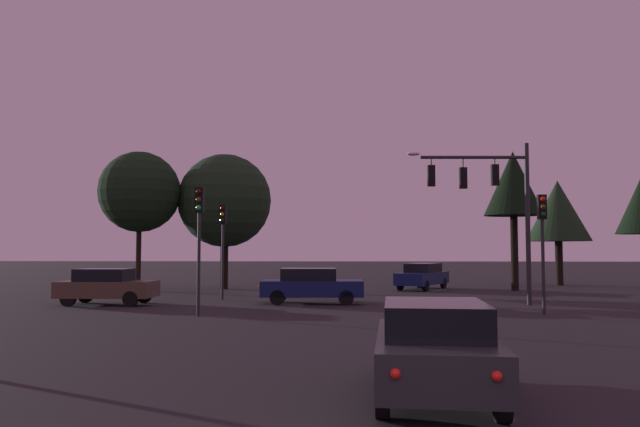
% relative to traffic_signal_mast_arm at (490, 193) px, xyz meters
% --- Properties ---
extents(ground_plane, '(168.00, 168.00, 0.00)m').
position_rel_traffic_signal_mast_arm_xyz_m(ground_plane, '(-5.31, 4.27, -4.73)').
color(ground_plane, black).
rests_on(ground_plane, ground).
extents(traffic_signal_mast_arm, '(5.20, 0.52, 6.86)m').
position_rel_traffic_signal_mast_arm_xyz_m(traffic_signal_mast_arm, '(0.00, 0.00, 0.00)').
color(traffic_signal_mast_arm, '#232326').
rests_on(traffic_signal_mast_arm, ground).
extents(traffic_light_corner_left, '(0.30, 0.35, 4.54)m').
position_rel_traffic_signal_mast_arm_xyz_m(traffic_light_corner_left, '(-11.34, -4.67, -1.52)').
color(traffic_light_corner_left, '#232326').
rests_on(traffic_light_corner_left, ground).
extents(traffic_light_corner_right, '(0.33, 0.37, 4.41)m').
position_rel_traffic_signal_mast_arm_xyz_m(traffic_light_corner_right, '(-11.87, 2.09, -1.61)').
color(traffic_light_corner_right, '#232326').
rests_on(traffic_light_corner_right, ground).
extents(traffic_light_median, '(0.31, 0.35, 4.34)m').
position_rel_traffic_signal_mast_arm_xyz_m(traffic_light_median, '(1.00, -3.55, -1.66)').
color(traffic_light_median, '#232326').
rests_on(traffic_light_median, ground).
extents(car_nearside_lane, '(2.12, 4.14, 1.52)m').
position_rel_traffic_signal_mast_arm_xyz_m(car_nearside_lane, '(-4.78, -15.99, -3.94)').
color(car_nearside_lane, '#232328').
rests_on(car_nearside_lane, ground).
extents(car_crossing_left, '(4.50, 2.04, 1.52)m').
position_rel_traffic_signal_mast_arm_xyz_m(car_crossing_left, '(-7.65, 0.42, -3.93)').
color(car_crossing_left, '#0F1947').
rests_on(car_crossing_left, ground).
extents(car_crossing_right, '(4.03, 1.88, 1.52)m').
position_rel_traffic_signal_mast_arm_xyz_m(car_crossing_right, '(-16.28, -0.49, -3.94)').
color(car_crossing_right, '#473828').
rests_on(car_crossing_right, ground).
extents(car_far_lane, '(3.65, 4.83, 1.52)m').
position_rel_traffic_signal_mast_arm_xyz_m(car_far_lane, '(-1.65, 9.61, -3.94)').
color(car_far_lane, '#0F1947').
rests_on(car_far_lane, ground).
extents(tree_left_far, '(4.10, 4.10, 6.83)m').
position_rel_traffic_signal_mast_arm_xyz_m(tree_left_far, '(7.76, 14.06, 0.08)').
color(tree_left_far, black).
rests_on(tree_left_far, ground).
extents(tree_center_horizon, '(4.60, 4.60, 7.91)m').
position_rel_traffic_signal_mast_arm_xyz_m(tree_center_horizon, '(-17.87, 8.02, 0.86)').
color(tree_center_horizon, black).
rests_on(tree_center_horizon, ground).
extents(tree_right_cluster, '(5.53, 5.53, 8.00)m').
position_rel_traffic_signal_mast_arm_xyz_m(tree_right_cluster, '(-13.31, 9.71, 0.48)').
color(tree_right_cluster, black).
rests_on(tree_right_cluster, ground).
extents(tree_lot_edge, '(3.33, 3.33, 7.96)m').
position_rel_traffic_signal_mast_arm_xyz_m(tree_lot_edge, '(3.48, 8.98, 1.31)').
color(tree_lot_edge, black).
rests_on(tree_lot_edge, ground).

